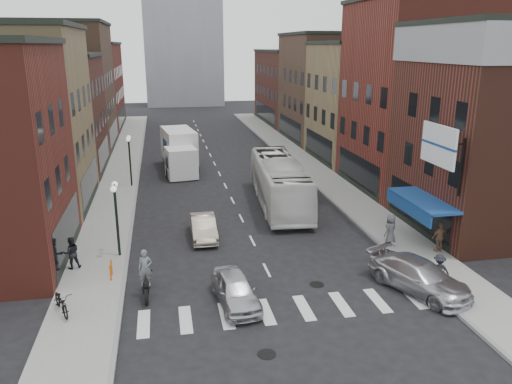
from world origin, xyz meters
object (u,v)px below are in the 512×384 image
(curb_car, at_px, (419,276))
(bike_rack, at_px, (111,270))
(box_truck, at_px, (180,151))
(ped_right_a, at_px, (439,270))
(billboard_sign, at_px, (440,146))
(ped_right_b, at_px, (440,237))
(transit_bus, at_px, (279,182))
(ped_right_c, at_px, (391,230))
(streetlamp_far, at_px, (129,152))
(streetlamp_near, at_px, (116,206))
(motorcycle_rider, at_px, (146,275))
(ped_left_solo, at_px, (71,253))
(sedan_left_near, at_px, (236,290))
(parked_bicycle, at_px, (61,302))
(sedan_left_far, at_px, (203,227))

(curb_car, bearing_deg, bike_rack, 141.49)
(box_truck, xyz_separation_m, ped_right_a, (10.74, -25.24, -0.84))
(curb_car, bearing_deg, box_truck, 87.67)
(billboard_sign, xyz_separation_m, ped_right_b, (1.01, 0.74, -5.15))
(transit_bus, bearing_deg, ped_right_c, -59.44)
(streetlamp_far, relative_size, box_truck, 0.48)
(streetlamp_near, relative_size, motorcycle_rider, 1.81)
(box_truck, height_order, ped_right_b, box_truck)
(ped_left_solo, bearing_deg, curb_car, 145.14)
(streetlamp_far, xyz_separation_m, ped_right_c, (14.80, -15.40, -1.87))
(sedan_left_near, height_order, parked_bicycle, sedan_left_near)
(bike_rack, bearing_deg, sedan_left_near, -31.56)
(streetlamp_near, height_order, sedan_left_far, streetlamp_near)
(transit_bus, height_order, sedan_left_near, transit_bus)
(box_truck, relative_size, ped_right_a, 5.44)
(streetlamp_near, distance_m, ped_right_a, 16.26)
(ped_left_solo, bearing_deg, transit_bus, -162.52)
(ped_right_c, bearing_deg, box_truck, -92.33)
(billboard_sign, height_order, box_truck, billboard_sign)
(motorcycle_rider, height_order, sedan_left_near, motorcycle_rider)
(billboard_sign, relative_size, ped_right_a, 2.37)
(billboard_sign, distance_m, ped_left_solo, 19.04)
(bike_rack, distance_m, ped_right_c, 15.06)
(sedan_left_near, distance_m, ped_right_b, 12.13)
(sedan_left_far, distance_m, parked_bicycle, 10.16)
(ped_right_a, bearing_deg, motorcycle_rider, 2.08)
(curb_car, distance_m, ped_left_solo, 16.85)
(box_truck, height_order, sedan_left_far, box_truck)
(parked_bicycle, distance_m, ped_right_c, 17.30)
(bike_rack, relative_size, sedan_left_near, 0.20)
(billboard_sign, xyz_separation_m, box_truck, (-11.92, 22.30, -4.36))
(billboard_sign, distance_m, sedan_left_far, 13.73)
(transit_bus, bearing_deg, streetlamp_near, -140.18)
(billboard_sign, height_order, ped_left_solo, billboard_sign)
(motorcycle_rider, distance_m, sedan_left_near, 4.12)
(ped_left_solo, bearing_deg, bike_rack, 126.89)
(curb_car, relative_size, ped_left_solo, 3.05)
(ped_left_solo, relative_size, ped_right_b, 1.00)
(motorcycle_rider, bearing_deg, parked_bicycle, -160.31)
(streetlamp_near, bearing_deg, parked_bicycle, -108.82)
(streetlamp_far, bearing_deg, transit_bus, -32.05)
(sedan_left_near, bearing_deg, ped_right_a, -7.75)
(bike_rack, bearing_deg, motorcycle_rider, -48.91)
(sedan_left_near, bearing_deg, streetlamp_near, 125.45)
(ped_right_c, bearing_deg, bike_rack, -25.36)
(motorcycle_rider, bearing_deg, ped_right_b, 9.61)
(streetlamp_near, height_order, sedan_left_near, streetlamp_near)
(streetlamp_far, bearing_deg, ped_right_c, -46.13)
(sedan_left_far, bearing_deg, streetlamp_near, -156.50)
(ped_right_b, bearing_deg, streetlamp_near, -17.07)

